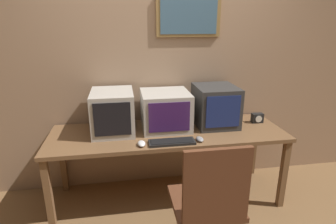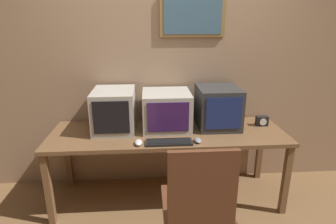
{
  "view_description": "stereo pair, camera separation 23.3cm",
  "coord_description": "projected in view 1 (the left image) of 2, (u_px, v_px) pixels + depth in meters",
  "views": [
    {
      "loc": [
        -0.41,
        -1.57,
        1.75
      ],
      "look_at": [
        0.0,
        0.87,
        0.93
      ],
      "focal_mm": 30.0,
      "sensor_mm": 36.0,
      "label": 1
    },
    {
      "loc": [
        -0.18,
        -1.6,
        1.75
      ],
      "look_at": [
        0.0,
        0.87,
        0.93
      ],
      "focal_mm": 30.0,
      "sensor_mm": 36.0,
      "label": 2
    }
  ],
  "objects": [
    {
      "name": "desk",
      "position": [
        168.0,
        138.0,
        2.69
      ],
      "size": [
        2.22,
        0.73,
        0.73
      ],
      "color": "brown",
      "rests_on": "ground_plane"
    },
    {
      "name": "mouse_near_keyboard",
      "position": [
        200.0,
        139.0,
        2.46
      ],
      "size": [
        0.06,
        0.11,
        0.03
      ],
      "color": "gray",
      "rests_on": "desk"
    },
    {
      "name": "monitor_right",
      "position": [
        215.0,
        106.0,
        2.8
      ],
      "size": [
        0.4,
        0.45,
        0.39
      ],
      "color": "#333333",
      "rests_on": "desk"
    },
    {
      "name": "office_chair",
      "position": [
        207.0,
        213.0,
        2.0
      ],
      "size": [
        0.5,
        0.5,
        1.01
      ],
      "color": "black",
      "rests_on": "ground_plane"
    },
    {
      "name": "wall_back",
      "position": [
        162.0,
        65.0,
        2.87
      ],
      "size": [
        8.0,
        0.08,
        2.6
      ],
      "color": "tan",
      "rests_on": "ground_plane"
    },
    {
      "name": "keyboard_main",
      "position": [
        172.0,
        142.0,
        2.42
      ],
      "size": [
        0.4,
        0.14,
        0.03
      ],
      "color": "black",
      "rests_on": "desk"
    },
    {
      "name": "monitor_center",
      "position": [
        165.0,
        110.0,
        2.72
      ],
      "size": [
        0.46,
        0.47,
        0.36
      ],
      "color": "#B7B2A8",
      "rests_on": "desk"
    },
    {
      "name": "mouse_far_corner",
      "position": [
        142.0,
        144.0,
        2.37
      ],
      "size": [
        0.07,
        0.12,
        0.03
      ],
      "color": "silver",
      "rests_on": "desk"
    },
    {
      "name": "desk_clock",
      "position": [
        257.0,
        118.0,
        2.9
      ],
      "size": [
        0.12,
        0.07,
        0.1
      ],
      "color": "black",
      "rests_on": "desk"
    },
    {
      "name": "monitor_left",
      "position": [
        113.0,
        112.0,
        2.62
      ],
      "size": [
        0.38,
        0.48,
        0.39
      ],
      "color": "#B7B2A8",
      "rests_on": "desk"
    }
  ]
}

